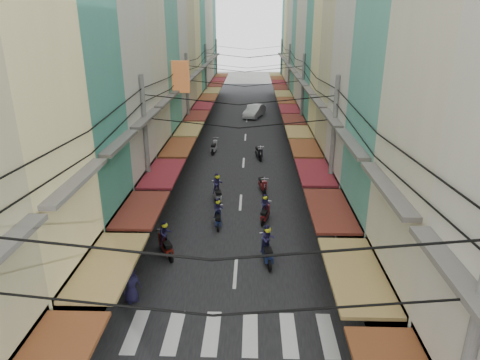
% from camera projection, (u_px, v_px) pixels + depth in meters
% --- Properties ---
extents(ground, '(160.00, 160.00, 0.00)m').
position_uv_depth(ground, '(237.00, 251.00, 21.18)').
color(ground, '#61615D').
rests_on(ground, ground).
extents(road, '(10.00, 80.00, 0.02)m').
position_uv_depth(road, '(245.00, 143.00, 39.91)').
color(road, black).
rests_on(road, ground).
extents(sidewalk_left, '(3.00, 80.00, 0.06)m').
position_uv_depth(sidewalk_left, '(176.00, 142.00, 40.09)').
color(sidewalk_left, slate).
rests_on(sidewalk_left, ground).
extents(sidewalk_right, '(3.00, 80.00, 0.06)m').
position_uv_depth(sidewalk_right, '(315.00, 143.00, 39.72)').
color(sidewalk_right, slate).
rests_on(sidewalk_right, ground).
extents(crosswalk, '(7.55, 2.40, 0.01)m').
position_uv_depth(crosswalk, '(231.00, 333.00, 15.55)').
color(crosswalk, silver).
rests_on(crosswalk, ground).
extents(building_row_left, '(7.80, 67.67, 23.70)m').
position_uv_depth(building_row_left, '(144.00, 33.00, 33.50)').
color(building_row_left, '#B8B4A8').
rests_on(building_row_left, ground).
extents(building_row_right, '(7.80, 68.98, 22.59)m').
position_uv_depth(building_row_right, '(347.00, 39.00, 33.07)').
color(building_row_right, teal).
rests_on(building_row_right, ground).
extents(utility_poles, '(10.20, 66.13, 8.20)m').
position_uv_depth(utility_poles, '(244.00, 78.00, 32.94)').
color(utility_poles, slate).
rests_on(utility_poles, ground).
extents(white_car, '(5.53, 3.48, 1.82)m').
position_uv_depth(white_car, '(254.00, 117.00, 50.65)').
color(white_car, silver).
rests_on(white_car, ground).
extents(bicycle, '(1.81, 0.98, 1.18)m').
position_uv_depth(bicycle, '(387.00, 289.00, 18.18)').
color(bicycle, black).
rests_on(bicycle, ground).
extents(moving_scooters, '(5.40, 19.64, 1.93)m').
position_uv_depth(moving_scooters, '(232.00, 202.00, 25.58)').
color(moving_scooters, black).
rests_on(moving_scooters, ground).
extents(parked_scooters, '(12.83, 15.05, 0.99)m').
position_uv_depth(parked_scooters, '(336.00, 296.00, 16.90)').
color(parked_scooters, black).
rests_on(parked_scooters, ground).
extents(pedestrians, '(12.56, 21.56, 2.21)m').
position_uv_depth(pedestrians, '(174.00, 206.00, 23.69)').
color(pedestrians, '#281F29').
rests_on(pedestrians, ground).
extents(market_umbrella, '(2.11, 2.11, 2.22)m').
position_uv_depth(market_umbrella, '(365.00, 224.00, 19.62)').
color(market_umbrella, '#B2B2B7').
rests_on(market_umbrella, ground).
extents(traffic_sign, '(0.10, 0.65, 2.96)m').
position_uv_depth(traffic_sign, '(338.00, 213.00, 20.18)').
color(traffic_sign, slate).
rests_on(traffic_sign, ground).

